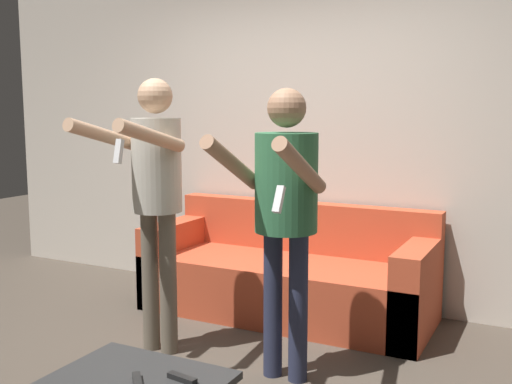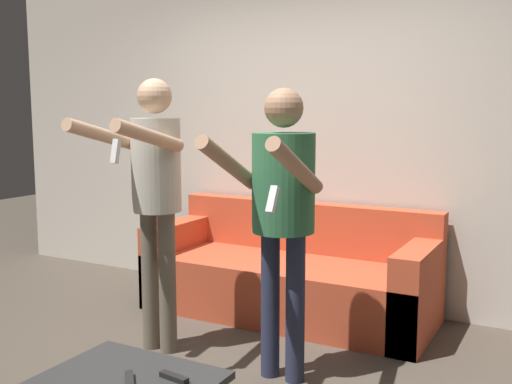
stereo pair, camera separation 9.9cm
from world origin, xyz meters
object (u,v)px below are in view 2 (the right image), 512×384
remote_near (129,380)px  couch (290,277)px  person_standing_left (154,183)px  person_standing_right (282,199)px  remote_far (174,377)px

remote_near → couch: bearing=95.9°
couch → remote_near: 2.12m
person_standing_left → person_standing_right: bearing=0.3°
person_standing_right → remote_far: person_standing_right is taller
person_standing_left → couch: bearing=67.3°
couch → remote_far: bearing=-79.3°
person_standing_right → couch: bearing=112.8°
couch → person_standing_right: (0.44, -1.06, 0.77)m
remote_near → person_standing_left: bearing=122.3°
person_standing_left → remote_far: 1.44m
remote_far → person_standing_right: bearing=85.8°
person_standing_left → remote_near: bearing=-57.7°
couch → person_standing_right: 1.38m
person_standing_left → person_standing_right: 0.89m
person_standing_right → remote_near: (-0.23, -1.05, -0.68)m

